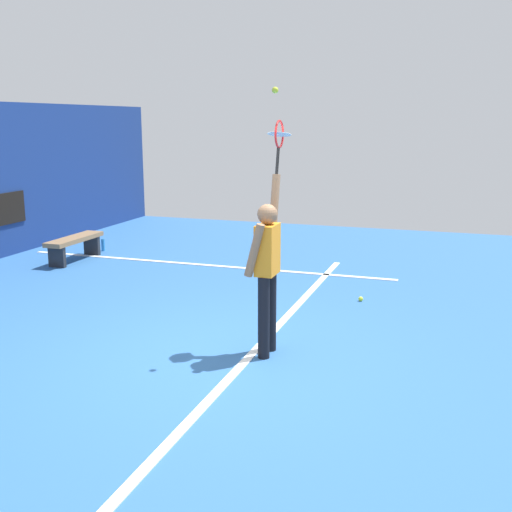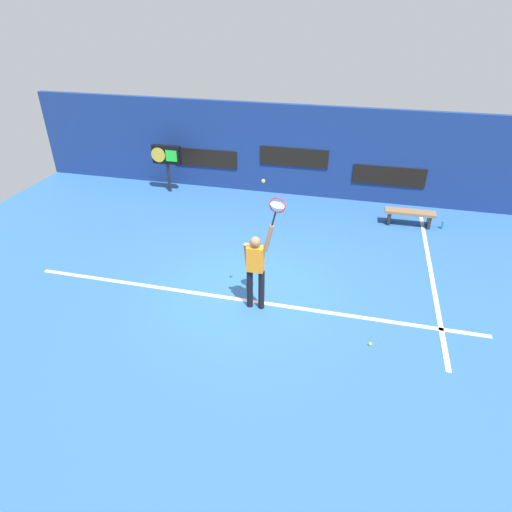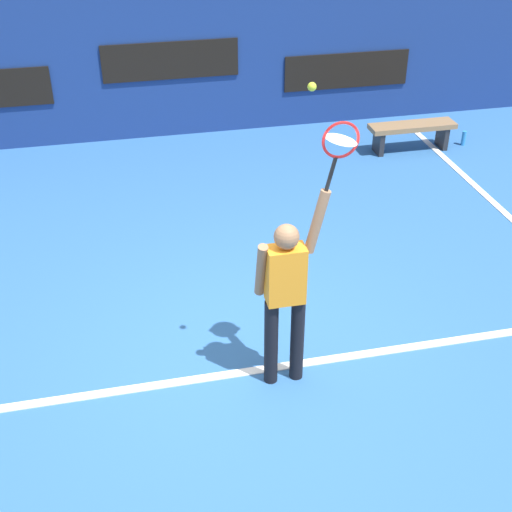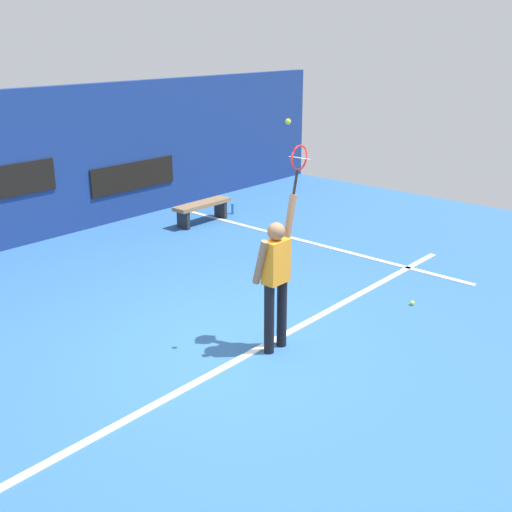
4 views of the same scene
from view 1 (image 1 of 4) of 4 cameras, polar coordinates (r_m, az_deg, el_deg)
ground_plane at (r=6.97m, az=-3.32°, el=-9.26°), size 18.00×18.00×0.00m
court_baseline at (r=6.87m, az=-0.92°, el=-9.53°), size 10.00×0.10×0.01m
court_sideline at (r=11.30m, az=-5.07°, el=-0.80°), size 0.10×7.00×0.01m
tennis_player at (r=6.78m, az=1.02°, el=-0.92°), size 0.61×0.31×1.99m
tennis_racket at (r=6.99m, az=2.13°, el=10.80°), size 0.37×0.27×0.63m
tennis_ball at (r=6.74m, az=1.76°, el=14.93°), size 0.07×0.07×0.07m
court_bench at (r=12.01m, az=-16.25°, el=1.16°), size 1.40×0.36×0.45m
water_bottle at (r=12.82m, az=-13.81°, el=0.99°), size 0.07×0.07×0.24m
spare_ball at (r=9.15m, az=9.56°, el=-3.89°), size 0.07×0.07×0.07m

